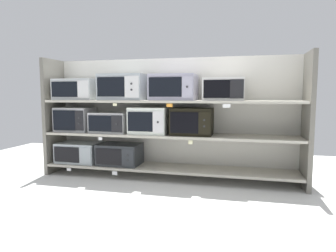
{
  "coord_description": "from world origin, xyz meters",
  "views": [
    {
      "loc": [
        0.88,
        -3.58,
        1.05
      ],
      "look_at": [
        0.0,
        0.0,
        0.67
      ],
      "focal_mm": 31.77,
      "sensor_mm": 36.0,
      "label": 1
    }
  ],
  "objects_px": {
    "microwave_6": "(77,90)",
    "microwave_8": "(174,87)",
    "microwave_1": "(120,154)",
    "microwave_0": "(80,152)",
    "microwave_9": "(224,89)",
    "microwave_5": "(192,121)",
    "microwave_2": "(75,119)",
    "microwave_3": "(111,122)",
    "microwave_7": "(123,87)",
    "microwave_4": "(150,120)"
  },
  "relations": [
    {
      "from": "microwave_6",
      "to": "microwave_5",
      "type": "bearing_deg",
      "value": -0.01
    },
    {
      "from": "microwave_2",
      "to": "microwave_6",
      "type": "distance_m",
      "value": 0.4
    },
    {
      "from": "microwave_5",
      "to": "microwave_6",
      "type": "xyz_separation_m",
      "value": [
        -1.55,
        0.0,
        0.39
      ]
    },
    {
      "from": "microwave_7",
      "to": "microwave_6",
      "type": "bearing_deg",
      "value": 179.99
    },
    {
      "from": "microwave_6",
      "to": "microwave_9",
      "type": "relative_size",
      "value": 1.17
    },
    {
      "from": "microwave_5",
      "to": "microwave_6",
      "type": "relative_size",
      "value": 0.9
    },
    {
      "from": "microwave_0",
      "to": "microwave_8",
      "type": "relative_size",
      "value": 1.01
    },
    {
      "from": "microwave_5",
      "to": "microwave_8",
      "type": "bearing_deg",
      "value": 179.96
    },
    {
      "from": "microwave_4",
      "to": "microwave_6",
      "type": "distance_m",
      "value": 1.08
    },
    {
      "from": "microwave_0",
      "to": "microwave_7",
      "type": "height_order",
      "value": "microwave_7"
    },
    {
      "from": "microwave_1",
      "to": "microwave_6",
      "type": "relative_size",
      "value": 0.98
    },
    {
      "from": "microwave_3",
      "to": "microwave_8",
      "type": "height_order",
      "value": "microwave_8"
    },
    {
      "from": "microwave_1",
      "to": "microwave_7",
      "type": "height_order",
      "value": "microwave_7"
    },
    {
      "from": "microwave_6",
      "to": "microwave_8",
      "type": "height_order",
      "value": "microwave_8"
    },
    {
      "from": "microwave_0",
      "to": "microwave_3",
      "type": "height_order",
      "value": "microwave_3"
    },
    {
      "from": "microwave_6",
      "to": "microwave_8",
      "type": "xyz_separation_m",
      "value": [
        1.32,
        -0.0,
        0.02
      ]
    },
    {
      "from": "microwave_9",
      "to": "microwave_4",
      "type": "bearing_deg",
      "value": 179.99
    },
    {
      "from": "microwave_2",
      "to": "microwave_7",
      "type": "bearing_deg",
      "value": 0.04
    },
    {
      "from": "microwave_1",
      "to": "microwave_3",
      "type": "xyz_separation_m",
      "value": [
        -0.11,
        -0.0,
        0.42
      ]
    },
    {
      "from": "microwave_5",
      "to": "microwave_9",
      "type": "distance_m",
      "value": 0.54
    },
    {
      "from": "microwave_4",
      "to": "microwave_9",
      "type": "bearing_deg",
      "value": -0.01
    },
    {
      "from": "microwave_0",
      "to": "microwave_1",
      "type": "height_order",
      "value": "microwave_1"
    },
    {
      "from": "microwave_7",
      "to": "microwave_5",
      "type": "bearing_deg",
      "value": -0.01
    },
    {
      "from": "microwave_0",
      "to": "microwave_9",
      "type": "xyz_separation_m",
      "value": [
        1.92,
        -0.0,
        0.84
      ]
    },
    {
      "from": "microwave_4",
      "to": "microwave_8",
      "type": "distance_m",
      "value": 0.51
    },
    {
      "from": "microwave_1",
      "to": "microwave_8",
      "type": "bearing_deg",
      "value": 0.01
    },
    {
      "from": "microwave_2",
      "to": "microwave_6",
      "type": "xyz_separation_m",
      "value": [
        0.05,
        0.0,
        0.4
      ]
    },
    {
      "from": "microwave_8",
      "to": "microwave_9",
      "type": "height_order",
      "value": "microwave_8"
    },
    {
      "from": "microwave_0",
      "to": "microwave_6",
      "type": "relative_size",
      "value": 1.01
    },
    {
      "from": "microwave_0",
      "to": "microwave_4",
      "type": "xyz_separation_m",
      "value": [
        1.01,
        0.0,
        0.46
      ]
    },
    {
      "from": "microwave_6",
      "to": "microwave_9",
      "type": "height_order",
      "value": "microwave_6"
    },
    {
      "from": "microwave_2",
      "to": "microwave_9",
      "type": "bearing_deg",
      "value": 0.01
    },
    {
      "from": "microwave_8",
      "to": "microwave_9",
      "type": "relative_size",
      "value": 1.17
    },
    {
      "from": "microwave_3",
      "to": "microwave_8",
      "type": "distance_m",
      "value": 0.95
    },
    {
      "from": "microwave_0",
      "to": "microwave_1",
      "type": "relative_size",
      "value": 1.03
    },
    {
      "from": "microwave_5",
      "to": "microwave_7",
      "type": "height_order",
      "value": "microwave_7"
    },
    {
      "from": "microwave_3",
      "to": "microwave_5",
      "type": "relative_size",
      "value": 0.97
    },
    {
      "from": "microwave_1",
      "to": "microwave_9",
      "type": "bearing_deg",
      "value": -0.0
    },
    {
      "from": "microwave_2",
      "to": "microwave_4",
      "type": "bearing_deg",
      "value": 0.03
    },
    {
      "from": "microwave_3",
      "to": "microwave_7",
      "type": "bearing_deg",
      "value": 0.06
    },
    {
      "from": "microwave_0",
      "to": "microwave_9",
      "type": "distance_m",
      "value": 2.1
    },
    {
      "from": "microwave_4",
      "to": "microwave_6",
      "type": "xyz_separation_m",
      "value": [
        -1.01,
        0.0,
        0.39
      ]
    },
    {
      "from": "microwave_1",
      "to": "microwave_6",
      "type": "distance_m",
      "value": 1.03
    },
    {
      "from": "microwave_2",
      "to": "microwave_8",
      "type": "xyz_separation_m",
      "value": [
        1.36,
        0.0,
        0.42
      ]
    },
    {
      "from": "microwave_5",
      "to": "microwave_9",
      "type": "height_order",
      "value": "microwave_9"
    },
    {
      "from": "microwave_4",
      "to": "microwave_5",
      "type": "xyz_separation_m",
      "value": [
        0.54,
        -0.0,
        -0.0
      ]
    },
    {
      "from": "microwave_8",
      "to": "microwave_2",
      "type": "bearing_deg",
      "value": -179.98
    },
    {
      "from": "microwave_4",
      "to": "microwave_8",
      "type": "xyz_separation_m",
      "value": [
        0.31,
        -0.0,
        0.41
      ]
    },
    {
      "from": "microwave_5",
      "to": "microwave_4",
      "type": "bearing_deg",
      "value": 179.98
    },
    {
      "from": "microwave_9",
      "to": "microwave_6",
      "type": "bearing_deg",
      "value": 179.99
    }
  ]
}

